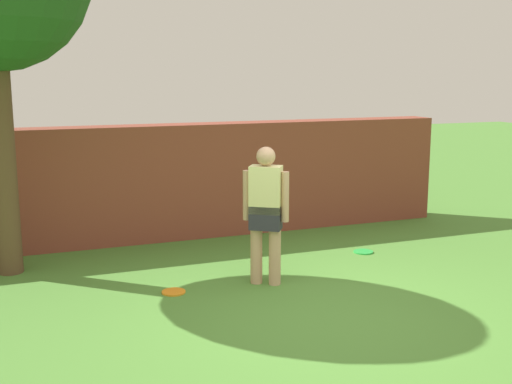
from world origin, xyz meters
TOP-DOWN VIEW (x-y plane):
  - ground_plane at (0.00, 0.00)m, footprint 40.00×40.00m
  - brick_wall at (-1.50, 3.64)m, footprint 10.43×0.50m
  - person at (-0.16, 1.16)m, footprint 0.46×0.38m
  - frisbee_green at (1.59, 1.90)m, footprint 0.27×0.27m
  - frisbee_orange at (-1.25, 1.23)m, footprint 0.27×0.27m

SIDE VIEW (x-z plane):
  - ground_plane at x=0.00m, z-range 0.00..0.00m
  - frisbee_green at x=1.59m, z-range 0.00..0.02m
  - frisbee_orange at x=-1.25m, z-range 0.00..0.02m
  - brick_wall at x=-1.50m, z-range 0.00..1.70m
  - person at x=-0.16m, z-range 0.09..1.71m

